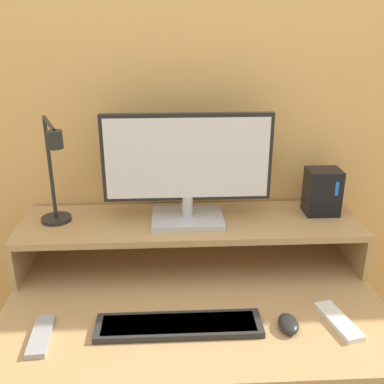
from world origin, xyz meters
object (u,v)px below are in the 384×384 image
monitor (187,167)px  mouse (288,324)px  desk_lamp (54,179)px  remote_secondary (338,321)px  remote_control (41,336)px  router_dock (322,192)px  keyboard (179,325)px

monitor → mouse: (0.26, -0.37, -0.34)m
desk_lamp → mouse: 0.81m
remote_secondary → remote_control: bearing=-178.7°
desk_lamp → remote_control: desk_lamp is taller
router_dock → desk_lamp: bearing=-174.7°
desk_lamp → keyboard: desk_lamp is taller
keyboard → remote_control: (-0.37, -0.02, -0.00)m
keyboard → remote_control: bearing=-176.7°
monitor → router_dock: monitor is taller
router_dock → remote_secondary: size_ratio=0.88×
keyboard → remote_secondary: keyboard is taller
router_dock → mouse: (-0.20, -0.41, -0.23)m
keyboard → mouse: size_ratio=5.31×
keyboard → router_dock: bearing=37.8°
monitor → keyboard: bearing=-96.4°
remote_control → keyboard: bearing=3.3°
monitor → remote_secondary: size_ratio=3.00×
keyboard → remote_secondary: (0.45, -0.00, -0.00)m
monitor → desk_lamp: bearing=-174.2°
monitor → mouse: size_ratio=6.30×
monitor → router_dock: 0.48m
router_dock → mouse: router_dock is taller
router_dock → remote_secondary: bearing=-98.2°
keyboard → mouse: (0.30, -0.02, 0.01)m
remote_secondary → desk_lamp: bearing=159.3°
monitor → router_dock: (0.46, 0.04, -0.11)m
remote_control → monitor: bearing=42.3°
monitor → remote_control: bearing=-137.7°
desk_lamp → remote_control: (0.01, -0.33, -0.33)m
desk_lamp → remote_control: 0.46m
keyboard → remote_secondary: 0.45m
desk_lamp → remote_secondary: size_ratio=1.97×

